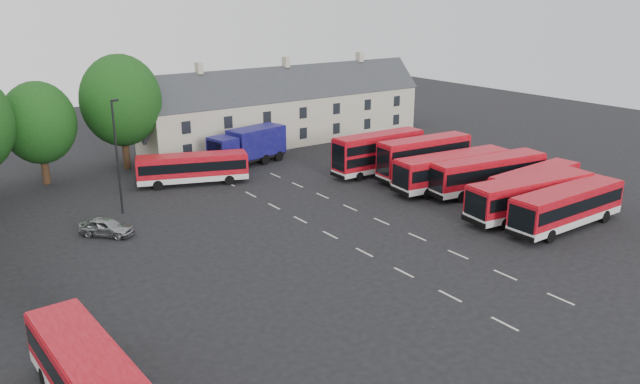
{
  "coord_description": "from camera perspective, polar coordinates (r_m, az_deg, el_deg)",
  "views": [
    {
      "loc": [
        -25.41,
        -32.66,
        16.96
      ],
      "look_at": [
        1.46,
        5.37,
        2.2
      ],
      "focal_mm": 35.0,
      "sensor_mm": 36.0,
      "label": 1
    }
  ],
  "objects": [
    {
      "name": "ground",
      "position": [
        44.72,
        2.45,
        -4.71
      ],
      "size": [
        140.0,
        140.0,
        0.0
      ],
      "primitive_type": "plane",
      "color": "black",
      "rests_on": "ground"
    },
    {
      "name": "lane_markings",
      "position": [
        47.62,
        3.37,
        -3.3
      ],
      "size": [
        5.15,
        33.8,
        0.01
      ],
      "color": "beige",
      "rests_on": "ground"
    },
    {
      "name": "terrace_houses",
      "position": [
        75.17,
        -3.06,
        7.53
      ],
      "size": [
        35.7,
        7.13,
        10.06
      ],
      "color": "beige",
      "rests_on": "ground"
    },
    {
      "name": "bus_row_a",
      "position": [
        50.54,
        21.67,
        -1.06
      ],
      "size": [
        11.07,
        2.7,
        3.12
      ],
      "rotation": [
        0.0,
        0.0,
        0.01
      ],
      "color": "silver",
      "rests_on": "ground"
    },
    {
      "name": "bus_row_b",
      "position": [
        51.85,
        18.7,
        -0.2
      ],
      "size": [
        11.69,
        3.91,
        3.24
      ],
      "rotation": [
        0.0,
        0.0,
        -0.11
      ],
      "color": "silver",
      "rests_on": "ground"
    },
    {
      "name": "bus_row_c",
      "position": [
        56.0,
        19.05,
        0.83
      ],
      "size": [
        10.37,
        3.06,
        2.89
      ],
      "rotation": [
        0.0,
        0.0,
        0.07
      ],
      "color": "silver",
      "rests_on": "ground"
    },
    {
      "name": "bus_row_d",
      "position": [
        57.35,
        15.02,
        1.82
      ],
      "size": [
        11.84,
        4.2,
        3.28
      ],
      "rotation": [
        0.0,
        0.0,
        -0.14
      ],
      "color": "silver",
      "rests_on": "ground"
    },
    {
      "name": "bus_row_e",
      "position": [
        57.64,
        12.04,
        2.13
      ],
      "size": [
        11.88,
        3.86,
        3.3
      ],
      "rotation": [
        0.0,
        0.0,
        -0.1
      ],
      "color": "silver",
      "rests_on": "ground"
    },
    {
      "name": "bus_dd_south",
      "position": [
        60.44,
        9.5,
        3.29
      ],
      "size": [
        9.91,
        2.95,
        4.01
      ],
      "rotation": [
        0.0,
        0.0,
        -0.07
      ],
      "color": "silver",
      "rests_on": "ground"
    },
    {
      "name": "bus_dd_north",
      "position": [
        61.66,
        5.37,
        3.76
      ],
      "size": [
        9.87,
        2.41,
        4.03
      ],
      "rotation": [
        0.0,
        0.0,
        -0.01
      ],
      "color": "silver",
      "rests_on": "ground"
    },
    {
      "name": "bus_west",
      "position": [
        28.47,
        -20.13,
        -15.74
      ],
      "size": [
        2.99,
        10.83,
        3.03
      ],
      "rotation": [
        0.0,
        0.0,
        1.62
      ],
      "color": "silver",
      "rests_on": "ground"
    },
    {
      "name": "bus_north",
      "position": [
        59.17,
        -11.58,
        2.3
      ],
      "size": [
        10.28,
        5.65,
        2.86
      ],
      "rotation": [
        0.0,
        0.0,
        -0.35
      ],
      "color": "silver",
      "rests_on": "ground"
    },
    {
      "name": "box_truck",
      "position": [
        65.22,
        -6.55,
        4.31
      ],
      "size": [
        8.94,
        4.36,
        3.75
      ],
      "rotation": [
        0.0,
        0.0,
        0.2
      ],
      "color": "black",
      "rests_on": "ground"
    },
    {
      "name": "silver_car",
      "position": [
        48.43,
        -18.95,
        -3.05
      ],
      "size": [
        3.9,
        4.04,
        1.37
      ],
      "primitive_type": "imported",
      "rotation": [
        0.0,
        0.0,
        0.74
      ],
      "color": "#9B9EA2",
      "rests_on": "ground"
    },
    {
      "name": "lamppost",
      "position": [
        51.81,
        -18.06,
        3.3
      ],
      "size": [
        0.64,
        0.35,
        9.26
      ],
      "rotation": [
        0.0,
        0.0,
        0.24
      ],
      "color": "black",
      "rests_on": "ground"
    }
  ]
}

